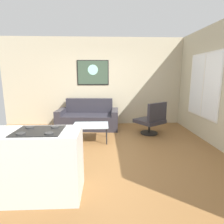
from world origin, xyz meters
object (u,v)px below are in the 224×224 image
Objects in this scene: couch at (88,119)px; armchair at (152,120)px; coffee_table at (91,126)px; wall_painting at (93,73)px.

couch is 1.94m from armchair.
couch is 1.16m from coffee_table.
wall_painting is (0.14, 0.50, 1.41)m from couch.
coffee_table is 0.94× the size of armchair.
couch is 2.06× the size of armchair.
couch is at bearing -106.11° from wall_painting.
coffee_table is (0.16, -1.15, 0.09)m from couch.
coffee_table is 1.70m from armchair.
couch is at bearing 97.84° from coffee_table.
couch is 2.19× the size of coffee_table.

